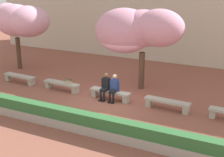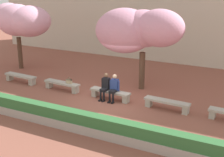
{
  "view_description": "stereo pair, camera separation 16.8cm",
  "coord_description": "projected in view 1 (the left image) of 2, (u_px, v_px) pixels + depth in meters",
  "views": [
    {
      "loc": [
        6.36,
        -12.66,
        5.59
      ],
      "look_at": [
        0.0,
        0.2,
        1.0
      ],
      "focal_mm": 50.0,
      "sensor_mm": 36.0,
      "label": 1
    },
    {
      "loc": [
        6.51,
        -12.58,
        5.59
      ],
      "look_at": [
        0.0,
        0.2,
        1.0
      ],
      "focal_mm": 50.0,
      "sensor_mm": 36.0,
      "label": 2
    }
  ],
  "objects": [
    {
      "name": "person_seated_right",
      "position": [
        114.0,
        87.0,
        14.83
      ],
      "size": [
        0.51,
        0.69,
        1.29
      ],
      "color": "black",
      "rests_on": "ground"
    },
    {
      "name": "cherry_tree_main",
      "position": [
        137.0,
        30.0,
        15.72
      ],
      "size": [
        4.67,
        2.77,
        4.25
      ],
      "color": "#513828",
      "rests_on": "ground"
    },
    {
      "name": "stone_bench_near_west",
      "position": [
        62.0,
        85.0,
        16.3
      ],
      "size": [
        2.09,
        0.52,
        0.45
      ],
      "color": "#ADA89E",
      "rests_on": "ground"
    },
    {
      "name": "planter_hedge_foreground",
      "position": [
        70.0,
        119.0,
        12.09
      ],
      "size": [
        17.48,
        0.5,
        0.8
      ],
      "color": "#ADA89E",
      "rests_on": "ground"
    },
    {
      "name": "ground_plane",
      "position": [
        110.0,
        99.0,
        15.19
      ],
      "size": [
        100.0,
        100.0,
        0.0
      ],
      "primitive_type": "plane",
      "color": "#8E5142"
    },
    {
      "name": "cherry_tree_secondary",
      "position": [
        19.0,
        20.0,
        19.51
      ],
      "size": [
        4.02,
        2.76,
        4.15
      ],
      "color": "#513828",
      "rests_on": "ground"
    },
    {
      "name": "person_seated_left",
      "position": [
        105.0,
        85.0,
        15.03
      ],
      "size": [
        0.51,
        0.69,
        1.29
      ],
      "color": "black",
      "rests_on": "ground"
    },
    {
      "name": "stone_bench_center",
      "position": [
        110.0,
        93.0,
        15.1
      ],
      "size": [
        2.09,
        0.52,
        0.45
      ],
      "color": "#ADA89E",
      "rests_on": "ground"
    },
    {
      "name": "stone_bench_near_east",
      "position": [
        167.0,
        103.0,
        13.9
      ],
      "size": [
        2.09,
        0.52,
        0.45
      ],
      "color": "#ADA89E",
      "rests_on": "ground"
    },
    {
      "name": "stone_bench_west_end",
      "position": [
        20.0,
        77.0,
        17.5
      ],
      "size": [
        2.09,
        0.52,
        0.45
      ],
      "color": "#ADA89E",
      "rests_on": "ground"
    },
    {
      "name": "handbag",
      "position": [
        69.0,
        81.0,
        16.0
      ],
      "size": [
        0.3,
        0.15,
        0.34
      ],
      "color": "tan",
      "rests_on": "stone_bench_near_west"
    }
  ]
}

